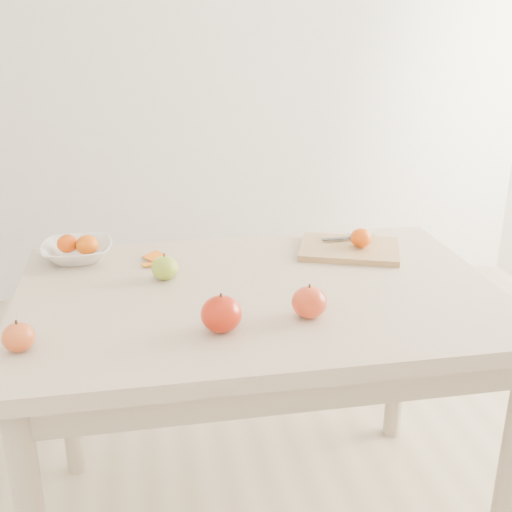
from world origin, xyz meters
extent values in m
plane|color=white|center=(0.00, 1.75, 1.35)|extent=(3.50, 0.00, 3.50)
cube|color=beige|center=(0.00, 0.00, 0.73)|extent=(1.20, 0.80, 0.04)
cylinder|color=#BCAA8E|center=(-0.54, 0.34, 0.35)|extent=(0.06, 0.06, 0.71)
cylinder|color=#BCAA8E|center=(0.54, 0.34, 0.35)|extent=(0.06, 0.06, 0.71)
cylinder|color=#BCAA8E|center=(0.54, -0.34, 0.35)|extent=(0.06, 0.06, 0.71)
cube|color=tan|center=(0.30, 0.21, 0.76)|extent=(0.33, 0.29, 0.02)
ellipsoid|color=#C95807|center=(0.33, 0.20, 0.80)|extent=(0.06, 0.06, 0.05)
imported|color=white|center=(-0.46, 0.29, 0.77)|extent=(0.19, 0.19, 0.05)
ellipsoid|color=#DD4D07|center=(-0.49, 0.30, 0.80)|extent=(0.06, 0.06, 0.05)
ellipsoid|color=#D66107|center=(-0.43, 0.28, 0.80)|extent=(0.06, 0.06, 0.06)
cube|color=orange|center=(-0.25, 0.26, 0.75)|extent=(0.07, 0.07, 0.01)
cube|color=orange|center=(-0.26, 0.21, 0.75)|extent=(0.05, 0.04, 0.01)
cube|color=white|center=(0.36, 0.29, 0.78)|extent=(0.08, 0.02, 0.01)
cube|color=#35383D|center=(0.28, 0.26, 0.78)|extent=(0.10, 0.02, 0.00)
ellipsoid|color=olive|center=(-0.23, 0.11, 0.78)|extent=(0.07, 0.07, 0.06)
ellipsoid|color=#A4130C|center=(0.08, -0.17, 0.79)|extent=(0.08, 0.08, 0.07)
ellipsoid|color=#8E0105|center=(-0.12, -0.20, 0.79)|extent=(0.09, 0.09, 0.08)
ellipsoid|color=#9E1A12|center=(-0.54, -0.22, 0.78)|extent=(0.07, 0.07, 0.06)
camera|label=1|loc=(-0.27, -1.44, 1.40)|focal=45.00mm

